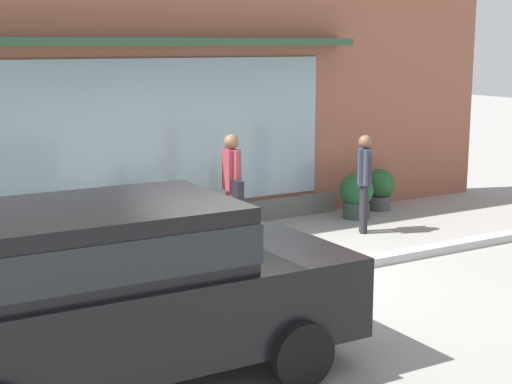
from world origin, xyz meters
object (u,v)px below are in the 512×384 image
at_px(parked_car_black, 113,285).
at_px(potted_plant_corner_tall, 356,194).
at_px(pedestrian_with_handbag, 232,181).
at_px(potted_plant_doorstep, 144,215).
at_px(fire_hydrant, 211,226).
at_px(pedestrian_passerby, 364,177).
at_px(potted_plant_low_front, 380,187).
at_px(potted_plant_trailing_edge, 47,234).
at_px(potted_plant_window_left, 239,196).

xyz_separation_m(parked_car_black, potted_plant_corner_tall, (6.08, 4.26, -0.52)).
relative_size(pedestrian_with_handbag, potted_plant_doorstep, 1.93).
height_order(fire_hydrant, pedestrian_passerby, pedestrian_passerby).
height_order(potted_plant_low_front, potted_plant_trailing_edge, potted_plant_low_front).
xyz_separation_m(potted_plant_low_front, potted_plant_window_left, (-3.01, -0.05, 0.15)).
bearing_deg(potted_plant_doorstep, potted_plant_corner_tall, -3.57).
distance_m(pedestrian_passerby, potted_plant_trailing_edge, 5.00).
distance_m(potted_plant_corner_tall, potted_plant_doorstep, 3.91).
relative_size(fire_hydrant, pedestrian_passerby, 0.60).
relative_size(pedestrian_with_handbag, potted_plant_corner_tall, 2.13).
relative_size(parked_car_black, potted_plant_corner_tall, 5.47).
relative_size(parked_car_black, potted_plant_window_left, 3.66).
bearing_deg(potted_plant_low_front, parked_car_black, -146.33).
xyz_separation_m(parked_car_black, potted_plant_trailing_edge, (0.63, 4.34, -0.54)).
relative_size(pedestrian_with_handbag, parked_car_black, 0.39).
relative_size(pedestrian_passerby, potted_plant_low_front, 2.09).
height_order(pedestrian_passerby, potted_plant_trailing_edge, pedestrian_passerby).
bearing_deg(pedestrian_passerby, potted_plant_corner_tall, 179.92).
height_order(potted_plant_corner_tall, potted_plant_trailing_edge, potted_plant_corner_tall).
relative_size(potted_plant_corner_tall, potted_plant_window_left, 0.67).
xyz_separation_m(fire_hydrant, potted_plant_trailing_edge, (-2.01, 1.16, -0.10)).
bearing_deg(potted_plant_corner_tall, potted_plant_trailing_edge, 179.20).
xyz_separation_m(pedestrian_with_handbag, parked_car_black, (-3.35, -3.85, -0.04)).
bearing_deg(potted_plant_window_left, pedestrian_with_handbag, -126.76).
height_order(pedestrian_passerby, potted_plant_corner_tall, pedestrian_passerby).
height_order(potted_plant_corner_tall, potted_plant_window_left, potted_plant_window_left).
xyz_separation_m(pedestrian_passerby, potted_plant_corner_tall, (0.57, 0.91, -0.50)).
xyz_separation_m(pedestrian_with_handbag, potted_plant_window_left, (0.51, 0.68, -0.40)).
xyz_separation_m(fire_hydrant, pedestrian_passerby, (2.87, 0.17, 0.43)).
relative_size(pedestrian_passerby, parked_car_black, 0.37).
distance_m(parked_car_black, potted_plant_corner_tall, 7.44).
bearing_deg(fire_hydrant, potted_plant_window_left, 47.86).
height_order(pedestrian_passerby, potted_plant_doorstep, pedestrian_passerby).
bearing_deg(pedestrian_passerby, potted_plant_low_front, 164.01).
height_order(parked_car_black, potted_plant_trailing_edge, parked_car_black).
xyz_separation_m(fire_hydrant, parked_car_black, (-2.64, -3.18, 0.44)).
distance_m(parked_car_black, potted_plant_trailing_edge, 4.42).
bearing_deg(potted_plant_doorstep, potted_plant_low_front, 0.81).
bearing_deg(pedestrian_with_handbag, pedestrian_passerby, 82.25).
distance_m(parked_car_black, potted_plant_window_left, 5.96).
height_order(pedestrian_passerby, parked_car_black, parked_car_black).
bearing_deg(potted_plant_doorstep, potted_plant_window_left, 0.72).
relative_size(potted_plant_low_front, potted_plant_window_left, 0.65).
bearing_deg(potted_plant_window_left, potted_plant_low_front, 0.86).
relative_size(pedestrian_with_handbag, potted_plant_low_front, 2.20).
relative_size(potted_plant_window_left, potted_plant_trailing_edge, 1.79).
distance_m(fire_hydrant, pedestrian_with_handbag, 1.10).
bearing_deg(pedestrian_with_handbag, potted_plant_window_left, 148.55).
bearing_deg(potted_plant_corner_tall, pedestrian_passerby, -122.13).
distance_m(parked_car_black, potted_plant_doorstep, 5.03).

